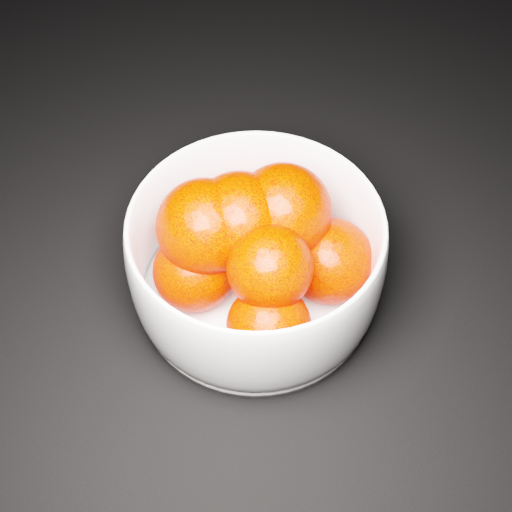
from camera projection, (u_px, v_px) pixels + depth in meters
The scene contains 3 objects.
ground at pixel (406, 290), 0.68m from camera, with size 3.00×3.00×0.00m, color black.
bowl at pixel (256, 260), 0.63m from camera, with size 0.23×0.23×0.11m.
orange_pile at pixel (255, 244), 0.62m from camera, with size 0.17×0.16×0.13m.
Camera 1 is at (0.13, -0.39, 0.56)m, focal length 50.00 mm.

